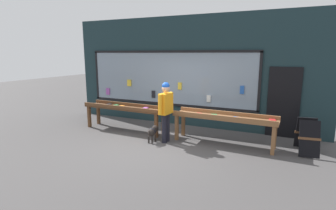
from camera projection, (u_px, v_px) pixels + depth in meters
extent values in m
plane|color=#474444|center=(156.00, 145.00, 7.17)|extent=(40.00, 40.00, 0.00)
cube|color=#192D33|center=(188.00, 72.00, 8.95)|extent=(8.91, 0.20, 3.72)
cube|color=gray|center=(167.00, 78.00, 9.18)|extent=(6.17, 0.03, 1.84)
cube|color=black|center=(167.00, 52.00, 9.00)|extent=(6.25, 0.06, 0.08)
cube|color=black|center=(167.00, 104.00, 9.36)|extent=(6.25, 0.06, 0.08)
cube|color=black|center=(97.00, 75.00, 10.45)|extent=(0.08, 0.06, 1.84)
cube|color=black|center=(260.00, 82.00, 7.91)|extent=(0.08, 0.06, 1.84)
cube|color=#994CA5|center=(108.00, 91.00, 10.32)|extent=(0.16, 0.03, 0.26)
cube|color=yellow|center=(129.00, 83.00, 9.83)|extent=(0.17, 0.03, 0.24)
cube|color=black|center=(153.00, 94.00, 9.48)|extent=(0.13, 0.03, 0.26)
cube|color=yellow|center=(180.00, 86.00, 8.99)|extent=(0.13, 0.03, 0.24)
cube|color=silver|center=(209.00, 99.00, 8.63)|extent=(0.14, 0.03, 0.23)
cube|color=#2659B2|center=(242.00, 90.00, 8.13)|extent=(0.12, 0.03, 0.26)
cube|color=black|center=(283.00, 103.00, 7.73)|extent=(0.90, 0.04, 2.10)
cube|color=brown|center=(89.00, 117.00, 8.93)|extent=(0.09, 0.09, 0.72)
cube|color=brown|center=(156.00, 126.00, 7.79)|extent=(0.09, 0.09, 0.72)
cube|color=brown|center=(98.00, 114.00, 9.33)|extent=(0.09, 0.09, 0.72)
cube|color=brown|center=(163.00, 122.00, 8.20)|extent=(0.09, 0.09, 0.72)
cube|color=brown|center=(124.00, 108.00, 8.49)|extent=(2.83, 0.69, 0.04)
cube|color=brown|center=(119.00, 108.00, 8.23)|extent=(2.81, 0.14, 0.12)
cube|color=brown|center=(129.00, 105.00, 8.72)|extent=(2.81, 0.14, 0.12)
cube|color=red|center=(92.00, 105.00, 8.86)|extent=(0.17, 0.24, 0.02)
cube|color=#994CA5|center=(98.00, 105.00, 8.81)|extent=(0.17, 0.24, 0.03)
cube|color=black|center=(109.00, 104.00, 8.91)|extent=(0.15, 0.22, 0.03)
cube|color=#338C4C|center=(115.00, 105.00, 8.72)|extent=(0.18, 0.24, 0.03)
cube|color=orange|center=(121.00, 106.00, 8.59)|extent=(0.16, 0.23, 0.03)
cube|color=#338C4C|center=(128.00, 108.00, 8.40)|extent=(0.16, 0.21, 0.02)
cube|color=red|center=(133.00, 109.00, 8.21)|extent=(0.19, 0.24, 0.02)
cube|color=#994CA5|center=(146.00, 108.00, 8.32)|extent=(0.18, 0.23, 0.03)
cube|color=silver|center=(148.00, 110.00, 8.02)|extent=(0.19, 0.22, 0.02)
cube|color=#994CA5|center=(158.00, 111.00, 7.91)|extent=(0.19, 0.23, 0.02)
cube|color=brown|center=(177.00, 128.00, 7.58)|extent=(0.09, 0.09, 0.73)
cube|color=brown|center=(273.00, 141.00, 6.44)|extent=(0.09, 0.09, 0.73)
cube|color=brown|center=(183.00, 124.00, 8.01)|extent=(0.09, 0.09, 0.73)
cube|color=brown|center=(275.00, 135.00, 6.87)|extent=(0.09, 0.09, 0.73)
cube|color=brown|center=(224.00, 118.00, 7.15)|extent=(2.83, 0.72, 0.04)
cube|color=brown|center=(221.00, 118.00, 6.88)|extent=(2.81, 0.14, 0.12)
cube|color=brown|center=(227.00, 113.00, 7.40)|extent=(2.81, 0.14, 0.12)
cube|color=red|center=(179.00, 113.00, 7.61)|extent=(0.16, 0.22, 0.03)
cube|color=red|center=(198.00, 114.00, 7.43)|extent=(0.17, 0.22, 0.03)
cube|color=#338C4C|center=(214.00, 115.00, 7.26)|extent=(0.20, 0.24, 0.03)
cube|color=#2659B2|center=(234.00, 118.00, 6.97)|extent=(0.19, 0.23, 0.03)
cube|color=orange|center=(253.00, 121.00, 6.65)|extent=(0.18, 0.24, 0.02)
cube|color=red|center=(272.00, 120.00, 6.75)|extent=(0.19, 0.21, 0.03)
cylinder|color=black|center=(164.00, 129.00, 7.33)|extent=(0.14, 0.14, 0.82)
cylinder|color=black|center=(167.00, 127.00, 7.47)|extent=(0.14, 0.14, 0.82)
cube|color=orange|center=(166.00, 104.00, 7.26)|extent=(0.26, 0.48, 0.58)
cylinder|color=orange|center=(160.00, 105.00, 7.01)|extent=(0.09, 0.09, 0.55)
cylinder|color=orange|center=(171.00, 101.00, 7.51)|extent=(0.09, 0.09, 0.55)
sphere|color=tan|center=(166.00, 88.00, 7.18)|extent=(0.22, 0.22, 0.22)
sphere|color=blue|center=(166.00, 86.00, 7.17)|extent=(0.21, 0.21, 0.21)
ellipsoid|color=black|center=(152.00, 132.00, 7.37)|extent=(0.23, 0.34, 0.22)
ellipsoid|color=black|center=(152.00, 132.00, 7.37)|extent=(0.23, 0.21, 0.23)
sphere|color=black|center=(155.00, 129.00, 7.55)|extent=(0.19, 0.19, 0.19)
cylinder|color=black|center=(149.00, 133.00, 7.18)|extent=(0.03, 0.09, 0.12)
cylinder|color=black|center=(155.00, 138.00, 7.48)|extent=(0.04, 0.04, 0.20)
cylinder|color=black|center=(152.00, 138.00, 7.52)|extent=(0.04, 0.04, 0.20)
cylinder|color=black|center=(152.00, 140.00, 7.30)|extent=(0.04, 0.04, 0.20)
cylinder|color=black|center=(149.00, 140.00, 7.34)|extent=(0.04, 0.04, 0.20)
cube|color=black|center=(310.00, 139.00, 6.31)|extent=(0.49, 0.35, 0.87)
cube|color=brown|center=(310.00, 139.00, 6.31)|extent=(0.50, 0.12, 0.07)
cube|color=black|center=(305.00, 133.00, 6.82)|extent=(0.49, 0.35, 0.87)
cube|color=brown|center=(305.00, 133.00, 6.82)|extent=(0.50, 0.12, 0.07)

